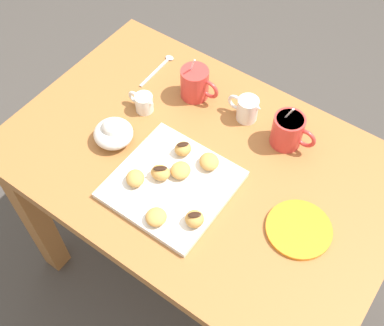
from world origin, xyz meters
The scene contains 20 objects.
ground_plane centered at (0.00, 0.00, 0.00)m, with size 8.00×8.00×0.00m, color #423D38.
dining_table centered at (0.00, 0.00, 0.59)m, with size 1.07×0.70×0.73m.
pastry_plate_square centered at (-0.01, -0.11, 0.74)m, with size 0.29×0.29×0.02m, color silver.
coffee_mug_red_left centered at (-0.15, 0.19, 0.78)m, with size 0.12×0.08×0.15m.
coffee_mug_red_right centered at (0.16, 0.19, 0.78)m, with size 0.13×0.09×0.15m.
cream_pitcher_white centered at (0.02, 0.20, 0.77)m, with size 0.10×0.06×0.07m.
ice_cream_bowl centered at (-0.23, -0.08, 0.76)m, with size 0.11×0.11×0.08m.
chocolate_sauce_pitcher centered at (-0.24, 0.05, 0.76)m, with size 0.09×0.05×0.06m.
saucer_orange_left centered at (0.31, -0.03, 0.73)m, with size 0.16×0.16×0.01m, color orange.
loose_spoon_near_saucer centered at (-0.31, 0.22, 0.73)m, with size 0.03×0.16×0.01m.
beignet_0 centered at (0.03, -0.01, 0.76)m, with size 0.06×0.05×0.03m, color #D19347.
beignet_1 centered at (-0.05, -0.11, 0.76)m, with size 0.05×0.04×0.04m, color #D19347.
chocolate_drizzle_1 centered at (-0.05, -0.11, 0.78)m, with size 0.04×0.02×0.01m, color black.
beignet_2 centered at (-0.01, -0.08, 0.76)m, with size 0.05×0.05×0.03m, color #D19347.
beignet_3 centered at (-0.09, -0.16, 0.76)m, with size 0.05×0.05×0.03m, color #D19347.
beignet_4 centered at (0.02, -0.22, 0.76)m, with size 0.05×0.05×0.03m, color #D19347.
beignet_5 centered at (-0.05, -0.02, 0.76)m, with size 0.05×0.04×0.04m, color #D19347.
chocolate_drizzle_5 centered at (-0.05, -0.02, 0.78)m, with size 0.03×0.01×0.01m, color black.
beignet_6 centered at (0.10, -0.17, 0.76)m, with size 0.05×0.05×0.04m, color #D19347.
chocolate_drizzle_6 centered at (0.10, -0.17, 0.78)m, with size 0.03×0.02×0.01m, color black.
Camera 1 is at (0.42, -0.63, 1.77)m, focal length 44.86 mm.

